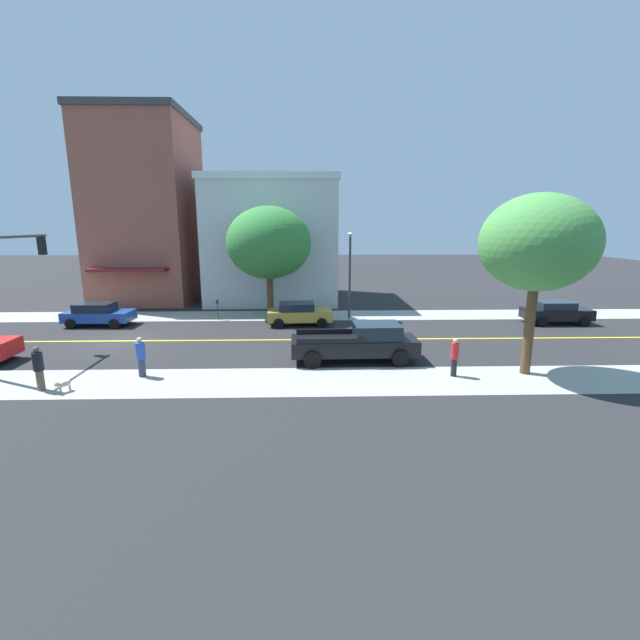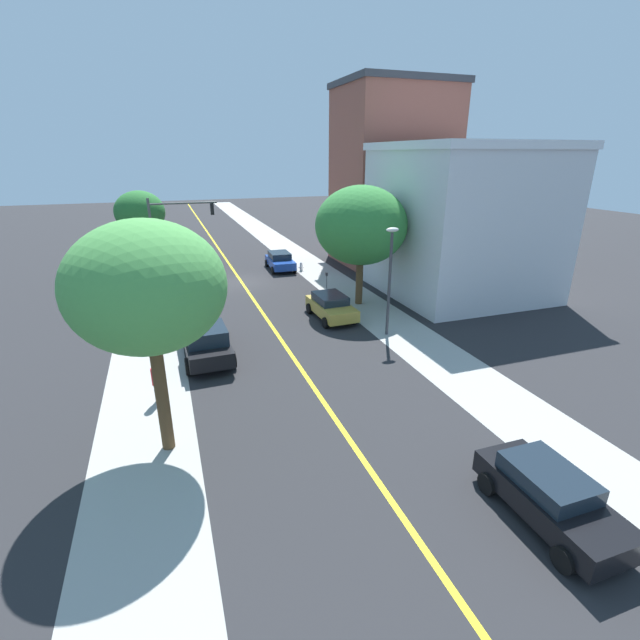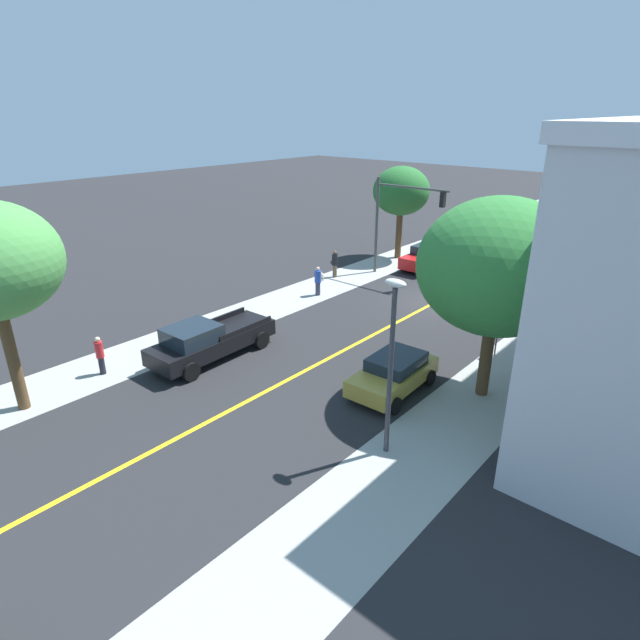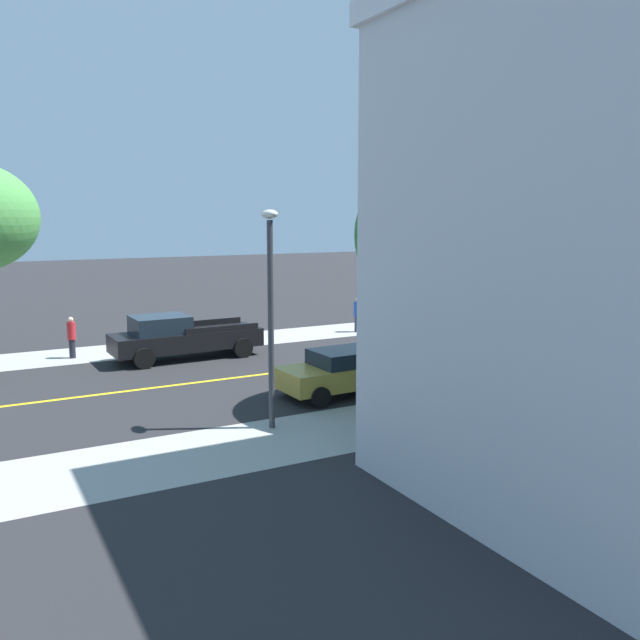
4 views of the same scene
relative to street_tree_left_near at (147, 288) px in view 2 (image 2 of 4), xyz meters
name	(u,v)px [view 2 (image 2 of 4)]	position (x,y,z in m)	size (l,w,h in m)	color
ground_plane	(242,282)	(-5.97, -20.00, -5.64)	(140.00, 140.00, 0.00)	#262628
sidewalk_left	(323,275)	(-12.70, -20.00, -5.63)	(3.43, 126.00, 0.01)	#9E9E99
sidewalk_right	(150,290)	(0.77, -20.00, -5.63)	(3.43, 126.00, 0.01)	#9E9E99
road_centerline_stripe	(242,282)	(-5.97, -20.00, -5.63)	(0.20, 126.00, 0.00)	yellow
corner_shop_building	(392,176)	(-20.20, -22.98, 1.93)	(10.38, 7.89, 15.11)	#935142
brick_apartment_block	(462,221)	(-20.20, -12.43, -0.56)	(10.45, 10.72, 10.13)	silver
street_tree_left_near	(147,288)	(0.00, 0.00, 0.00)	(4.72, 4.72, 7.67)	brown
street_tree_right_corner	(361,226)	(-12.46, -12.18, -0.49)	(5.80, 5.80, 7.62)	brown
street_tree_left_far	(140,212)	(1.01, -26.89, -0.80)	(4.04, 4.04, 6.60)	brown
fire_hydrant	(301,267)	(-11.42, -21.92, -5.26)	(0.44, 0.24, 0.77)	silver
parking_meter	(327,279)	(-11.45, -15.69, -4.73)	(0.12, 0.18, 1.37)	#4C4C51
traffic_light_mast	(173,225)	(-1.39, -22.80, -1.41)	(5.14, 0.32, 6.30)	#474C47
street_lamp	(390,269)	(-11.70, -6.66, -1.96)	(0.70, 0.36, 5.87)	#38383D
red_sedan_right_curb	(184,259)	(-2.09, -25.89, -4.78)	(2.17, 4.83, 1.65)	red
black_sedan_left_curb	(550,495)	(-9.65, 6.73, -4.86)	(2.02, 4.18, 1.48)	black
blue_sedan_left_curb	(280,261)	(-9.85, -23.00, -4.86)	(2.18, 4.19, 1.48)	#1E429E
gold_sedan_left_curb	(331,306)	(-9.70, -10.09, -4.86)	(2.20, 4.17, 1.46)	#B29338
black_pickup_truck	(205,339)	(-1.97, -7.11, -4.73)	(2.38, 5.99, 1.81)	black
pedestrian_blue_shirt	(160,290)	(-0.02, -16.65, -4.73)	(0.40, 0.40, 1.74)	#33384C
pedestrian_black_shirt	(138,279)	(1.47, -20.06, -4.70)	(0.38, 0.38, 1.78)	brown
pedestrian_red_shirt	(156,382)	(0.30, -3.26, -4.74)	(0.33, 0.33, 1.69)	black
small_dog	(135,291)	(1.72, -19.05, -5.31)	(0.64, 0.47, 0.49)	#C6B28C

